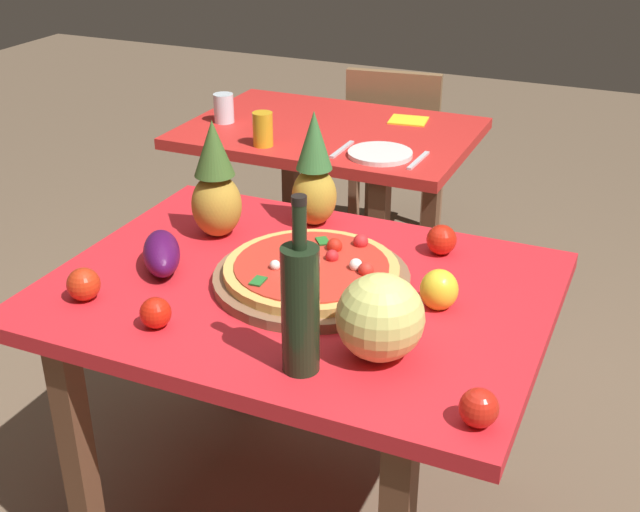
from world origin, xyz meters
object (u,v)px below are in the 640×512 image
Objects in this scene: eggplant at (162,253)px; drinking_glass_juice at (263,129)px; pineapple_left at (314,175)px; knife_utensil at (420,161)px; pineapple_right at (215,185)px; drinking_glass_water at (224,108)px; melon at (380,318)px; wine_bottle at (300,306)px; tomato_beside_pepper at (156,313)px; tomato_near_board at (84,284)px; bell_pepper at (439,290)px; display_table at (299,318)px; fork_utensil at (342,149)px; pizza_board at (312,278)px; dinner_plate at (380,154)px; pizza at (313,268)px; background_table at (329,156)px; napkin_folded at (408,120)px; tomato_at_corner at (441,240)px; dining_chair at (396,148)px; tomato_by_bottle at (479,408)px.

drinking_glass_juice is (-0.20, 0.94, 0.01)m from eggplant.
knife_utensil is at bearing 78.89° from pineapple_left.
pineapple_right reaches higher than knife_utensil.
pineapple_right is 1.02m from drinking_glass_water.
knife_utensil is at bearing 67.09° from pineapple_right.
knife_utensil is at bearing 103.55° from melon.
wine_bottle reaches higher than tomato_beside_pepper.
tomato_near_board is at bearing -73.78° from drinking_glass_water.
bell_pepper is at bearing -41.85° from drinking_glass_water.
display_table is 6.55× the size of fork_utensil.
melon is (0.26, -0.23, 0.08)m from pizza_board.
dinner_plate is at bearing 78.29° from eggplant.
pineapple_left reaches higher than pineapple_right.
display_table is at bearing -141.37° from pizza.
drinking_glass_juice is at bearing 123.94° from pizza.
drinking_glass_water is 0.82m from knife_utensil.
eggplant reaches higher than background_table.
pineapple_right is (-0.47, 0.49, -0.00)m from wine_bottle.
wine_bottle is at bearing -78.96° from napkin_folded.
display_table is at bearing -82.76° from napkin_folded.
dinner_plate is (0.28, -0.21, 0.12)m from background_table.
tomato_at_corner is (0.61, 0.37, -0.01)m from eggplant.
dinner_plate is (-0.40, 0.64, -0.03)m from tomato_at_corner.
bell_pepper is at bearing 104.43° from dining_chair.
pizza is 0.97m from fork_utensil.
drinking_glass_juice is 0.66× the size of knife_utensil.
drinking_glass_juice reaches higher than dining_chair.
eggplant is at bearing 82.85° from dining_chair.
tomato_at_corner is 0.89m from tomato_near_board.
bell_pepper is at bearing 2.47° from pizza.
background_table is at bearing 121.96° from tomato_by_bottle.
pineapple_right is 0.46m from tomato_near_board.
tomato_by_bottle is (0.37, -0.03, -0.11)m from wine_bottle.
drinking_glass_juice is at bearing 96.19° from tomato_near_board.
wine_bottle is at bearing -27.06° from eggplant.
pizza_board is (0.37, -1.73, 0.27)m from dining_chair.
dining_chair and drinking_glass_water have the same top height.
bell_pepper is at bearing -11.68° from pineapple_right.
tomato_at_corner reaches higher than tomato_by_bottle.
eggplant is at bearing -148.93° from tomato_at_corner.
wine_bottle is 0.57m from eggplant.
background_table is 0.33m from napkin_folded.
eggplant is (-0.37, -0.08, 0.03)m from pizza_board.
drinking_glass_juice reaches higher than tomato_near_board.
display_table is at bearing -72.75° from fork_utensil.
display_table is 1.04m from drinking_glass_juice.
eggplant reaches higher than knife_utensil.
fork_utensil is 1.00× the size of knife_utensil.
eggplant is 0.27m from tomato_beside_pepper.
eggplant is 1.01m from fork_utensil.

